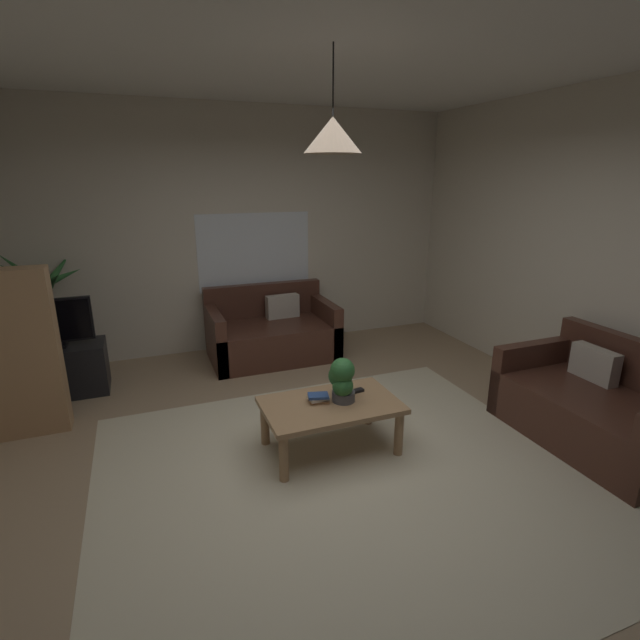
{
  "coord_description": "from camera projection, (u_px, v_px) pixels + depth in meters",
  "views": [
    {
      "loc": [
        -1.21,
        -2.84,
        2.08
      ],
      "look_at": [
        0.0,
        0.3,
        1.05
      ],
      "focal_mm": 26.52,
      "sensor_mm": 36.0,
      "label": 1
    }
  ],
  "objects": [
    {
      "name": "coffee_table",
      "position": [
        331.0,
        410.0,
        3.66
      ],
      "size": [
        1.04,
        0.64,
        0.4
      ],
      "color": "#A87F56",
      "rests_on": "ground"
    },
    {
      "name": "ceiling",
      "position": [
        339.0,
        30.0,
        2.72
      ],
      "size": [
        5.25,
        5.66,
        0.02
      ],
      "primitive_type": "cube",
      "color": "white"
    },
    {
      "name": "couch_right_side",
      "position": [
        598.0,
        410.0,
        3.81
      ],
      "size": [
        0.89,
        1.43,
        0.82
      ],
      "rotation": [
        0.0,
        0.0,
        -1.57
      ],
      "color": "#47281E",
      "rests_on": "ground"
    },
    {
      "name": "remote_on_table_0",
      "position": [
        354.0,
        391.0,
        3.81
      ],
      "size": [
        0.17,
        0.07,
        0.02
      ],
      "primitive_type": "cube",
      "rotation": [
        0.0,
        0.0,
        1.72
      ],
      "color": "black",
      "rests_on": "coffee_table"
    },
    {
      "name": "pendant_lamp",
      "position": [
        333.0,
        135.0,
        3.08
      ],
      "size": [
        0.39,
        0.39,
        0.65
      ],
      "color": "black"
    },
    {
      "name": "floor",
      "position": [
        334.0,
        465.0,
        3.57
      ],
      "size": [
        5.25,
        5.66,
        0.02
      ],
      "primitive_type": "cube",
      "color": "#9E8466",
      "rests_on": "ground"
    },
    {
      "name": "book_on_table_2",
      "position": [
        318.0,
        396.0,
        3.63
      ],
      "size": [
        0.18,
        0.14,
        0.02
      ],
      "primitive_type": "cube",
      "rotation": [
        0.0,
        0.0,
        -0.24
      ],
      "color": "#2D4C8C",
      "rests_on": "coffee_table"
    },
    {
      "name": "bookshelf_corner",
      "position": [
        10.0,
        354.0,
        3.78
      ],
      "size": [
        0.7,
        0.31,
        1.4
      ],
      "color": "#A87F56",
      "rests_on": "ground"
    },
    {
      "name": "potted_palm_corner",
      "position": [
        49.0,
        319.0,
        4.91
      ],
      "size": [
        0.8,
        0.84,
        1.39
      ],
      "color": "#B77051",
      "rests_on": "ground"
    },
    {
      "name": "window_pane",
      "position": [
        255.0,
        252.0,
        5.78
      ],
      "size": [
        1.38,
        0.01,
        0.93
      ],
      "primitive_type": "cube",
      "color": "white"
    },
    {
      "name": "rug",
      "position": [
        345.0,
        478.0,
        3.38
      ],
      "size": [
        3.41,
        3.11,
        0.01
      ],
      "primitive_type": "cube",
      "color": "beige",
      "rests_on": "ground"
    },
    {
      "name": "couch_under_window",
      "position": [
        272.0,
        335.0,
        5.61
      ],
      "size": [
        1.45,
        0.89,
        0.82
      ],
      "color": "#47281E",
      "rests_on": "ground"
    },
    {
      "name": "book_on_table_1",
      "position": [
        318.0,
        398.0,
        3.65
      ],
      "size": [
        0.15,
        0.11,
        0.03
      ],
      "primitive_type": "cube",
      "rotation": [
        0.0,
        0.0,
        0.02
      ],
      "color": "beige",
      "rests_on": "coffee_table"
    },
    {
      "name": "wall_right",
      "position": [
        620.0,
        254.0,
        4.06
      ],
      "size": [
        0.06,
        5.66,
        2.87
      ],
      "primitive_type": "cube",
      "color": "beige",
      "rests_on": "ground"
    },
    {
      "name": "book_on_table_0",
      "position": [
        319.0,
        401.0,
        3.65
      ],
      "size": [
        0.17,
        0.13,
        0.02
      ],
      "primitive_type": "cube",
      "rotation": [
        0.0,
        0.0,
        -0.22
      ],
      "color": "#99663F",
      "rests_on": "coffee_table"
    },
    {
      "name": "wall_back",
      "position": [
        244.0,
        231.0,
        5.69
      ],
      "size": [
        5.37,
        0.06,
        2.87
      ],
      "primitive_type": "cube",
      "color": "beige",
      "rests_on": "ground"
    },
    {
      "name": "tv_stand",
      "position": [
        58.0,
        371.0,
        4.63
      ],
      "size": [
        0.9,
        0.44,
        0.5
      ],
      "primitive_type": "cube",
      "color": "black",
      "rests_on": "ground"
    },
    {
      "name": "potted_plant_on_table",
      "position": [
        342.0,
        379.0,
        3.62
      ],
      "size": [
        0.2,
        0.22,
        0.36
      ],
      "color": "#4C4C51",
      "rests_on": "coffee_table"
    },
    {
      "name": "tv",
      "position": [
        49.0,
        323.0,
        4.47
      ],
      "size": [
        0.76,
        0.16,
        0.48
      ],
      "color": "black",
      "rests_on": "tv_stand"
    }
  ]
}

